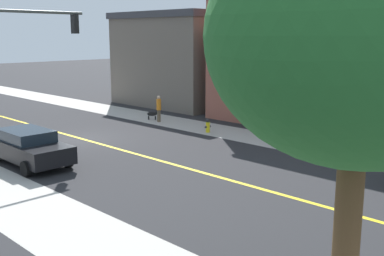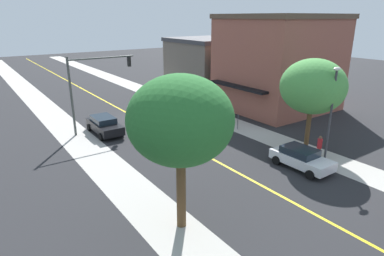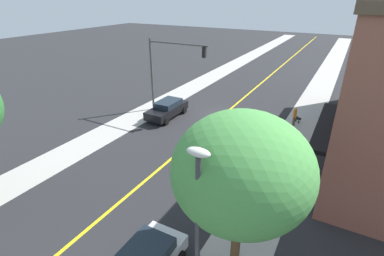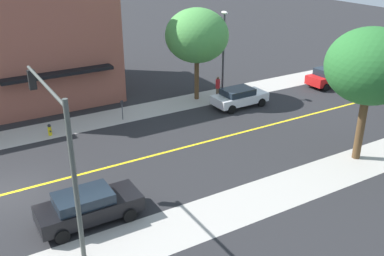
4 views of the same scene
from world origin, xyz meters
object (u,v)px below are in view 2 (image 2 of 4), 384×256
at_px(street_lamp, 332,105).
at_px(black_sedan_right_curb, 104,125).
at_px(traffic_light_mast, 91,80).
at_px(pedestrian_orange_shirt, 182,99).
at_px(street_tree_left_near, 313,87).
at_px(fire_hydrant, 204,113).
at_px(parking_meter, 238,120).
at_px(pedestrian_red_shirt, 319,146).
at_px(street_tree_right_corner, 180,121).
at_px(small_dog, 180,102).
at_px(white_sedan_left_curb, 301,158).

distance_m(street_lamp, black_sedan_right_curb, 18.87).
bearing_deg(traffic_light_mast, black_sedan_right_curb, -64.32).
xyz_separation_m(traffic_light_mast, pedestrian_orange_shirt, (-11.22, -2.60, -3.79)).
height_order(street_tree_left_near, black_sedan_right_curb, street_tree_left_near).
height_order(fire_hydrant, parking_meter, parking_meter).
height_order(fire_hydrant, traffic_light_mast, traffic_light_mast).
height_order(pedestrian_orange_shirt, pedestrian_red_shirt, pedestrian_red_shirt).
height_order(street_tree_right_corner, pedestrian_orange_shirt, street_tree_right_corner).
height_order(street_tree_left_near, parking_meter, street_tree_left_near).
relative_size(street_tree_left_near, street_lamp, 1.05).
relative_size(traffic_light_mast, small_dog, 9.61).
height_order(traffic_light_mast, black_sedan_right_curb, traffic_light_mast).
xyz_separation_m(street_tree_left_near, white_sedan_left_curb, (3.12, 1.90, -4.30)).
xyz_separation_m(street_lamp, pedestrian_red_shirt, (0.07, -0.50, -3.25)).
xyz_separation_m(pedestrian_red_shirt, small_dog, (0.03, -18.89, -0.54)).
bearing_deg(pedestrian_orange_shirt, fire_hydrant, -80.62).
xyz_separation_m(fire_hydrant, black_sedan_right_curb, (10.51, -0.90, 0.42)).
bearing_deg(white_sedan_left_curb, parking_meter, 166.07).
distance_m(street_tree_left_near, pedestrian_orange_shirt, 17.00).
height_order(traffic_light_mast, street_lamp, traffic_light_mast).
distance_m(fire_hydrant, pedestrian_orange_shirt, 4.57).
bearing_deg(fire_hydrant, parking_meter, 90.61).
xyz_separation_m(street_tree_right_corner, white_sedan_left_curb, (-10.44, -0.86, -4.77)).
bearing_deg(street_tree_right_corner, fire_hydrant, -130.30).
distance_m(black_sedan_right_curb, pedestrian_red_shirt, 18.13).
xyz_separation_m(traffic_light_mast, street_lamp, (-11.54, 15.95, -0.54)).
bearing_deg(white_sedan_left_curb, pedestrian_orange_shirt, 172.53).
relative_size(fire_hydrant, traffic_light_mast, 0.11).
xyz_separation_m(fire_hydrant, parking_meter, (-0.05, 5.14, 0.55)).
bearing_deg(parking_meter, black_sedan_right_curb, -29.75).
bearing_deg(white_sedan_left_curb, pedestrian_red_shirt, 96.64).
xyz_separation_m(pedestrian_orange_shirt, pedestrian_red_shirt, (-0.25, 18.05, 0.00)).
relative_size(street_tree_right_corner, black_sedan_right_curb, 1.64).
bearing_deg(fire_hydrant, small_dog, -94.65).
distance_m(fire_hydrant, pedestrian_red_shirt, 13.54).
distance_m(parking_meter, small_dog, 10.53).
distance_m(black_sedan_right_curb, small_dog, 11.83).
relative_size(black_sedan_right_curb, pedestrian_orange_shirt, 2.72).
bearing_deg(pedestrian_orange_shirt, small_dog, 87.67).
relative_size(street_tree_right_corner, pedestrian_red_shirt, 4.36).
xyz_separation_m(traffic_light_mast, white_sedan_left_curb, (-8.99, 15.76, -3.95)).
bearing_deg(parking_meter, small_dog, -92.08).
distance_m(street_tree_right_corner, pedestrian_orange_shirt, 23.48).
relative_size(street_tree_left_near, fire_hydrant, 9.11).
distance_m(parking_meter, black_sedan_right_curb, 12.17).
height_order(fire_hydrant, white_sedan_left_curb, white_sedan_left_curb).
bearing_deg(street_tree_left_near, parking_meter, -81.22).
height_order(street_tree_left_near, street_tree_right_corner, street_tree_right_corner).
relative_size(fire_hydrant, small_dog, 1.10).
xyz_separation_m(parking_meter, pedestrian_orange_shirt, (-0.16, -9.66, -0.01)).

